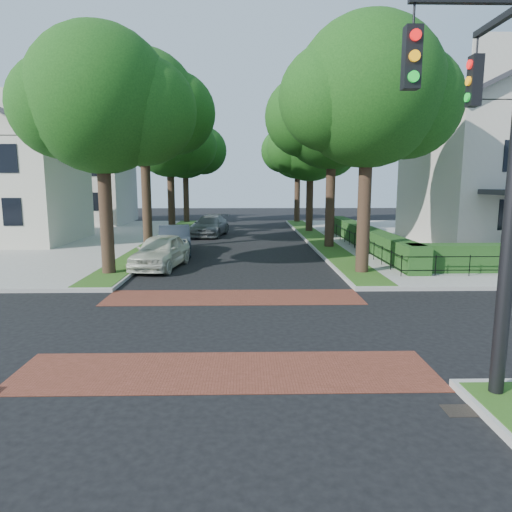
# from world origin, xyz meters

# --- Properties ---
(ground) EXTENTS (120.00, 120.00, 0.00)m
(ground) POSITION_xyz_m (0.00, 0.00, 0.00)
(ground) COLOR black
(ground) RESTS_ON ground
(crosswalk_far) EXTENTS (9.00, 2.20, 0.01)m
(crosswalk_far) POSITION_xyz_m (0.00, 3.20, 0.01)
(crosswalk_far) COLOR brown
(crosswalk_far) RESTS_ON ground
(crosswalk_near) EXTENTS (9.00, 2.20, 0.01)m
(crosswalk_near) POSITION_xyz_m (0.00, -3.20, 0.01)
(crosswalk_near) COLOR brown
(crosswalk_near) RESTS_ON ground
(storm_drain) EXTENTS (0.65, 0.45, 0.01)m
(storm_drain) POSITION_xyz_m (4.30, -5.00, 0.01)
(storm_drain) COLOR black
(storm_drain) RESTS_ON ground
(grass_strip_ne) EXTENTS (1.60, 29.80, 0.02)m
(grass_strip_ne) POSITION_xyz_m (5.40, 19.10, 0.16)
(grass_strip_ne) COLOR #254B15
(grass_strip_ne) RESTS_ON sidewalk_ne
(grass_strip_nw) EXTENTS (1.60, 29.80, 0.02)m
(grass_strip_nw) POSITION_xyz_m (-5.40, 19.10, 0.16)
(grass_strip_nw) COLOR #254B15
(grass_strip_nw) RESTS_ON sidewalk_nw
(tree_right_near) EXTENTS (7.75, 6.67, 10.66)m
(tree_right_near) POSITION_xyz_m (5.60, 7.24, 7.63)
(tree_right_near) COLOR black
(tree_right_near) RESTS_ON sidewalk_ne
(tree_right_mid) EXTENTS (8.25, 7.09, 11.22)m
(tree_right_mid) POSITION_xyz_m (5.61, 15.25, 7.99)
(tree_right_mid) COLOR black
(tree_right_mid) RESTS_ON sidewalk_ne
(tree_right_far) EXTENTS (7.25, 6.23, 9.74)m
(tree_right_far) POSITION_xyz_m (5.60, 24.22, 6.91)
(tree_right_far) COLOR black
(tree_right_far) RESTS_ON sidewalk_ne
(tree_right_back) EXTENTS (7.50, 6.45, 10.20)m
(tree_right_back) POSITION_xyz_m (5.60, 33.23, 7.27)
(tree_right_back) COLOR black
(tree_right_back) RESTS_ON sidewalk_ne
(tree_left_near) EXTENTS (7.50, 6.45, 10.20)m
(tree_left_near) POSITION_xyz_m (-5.40, 7.23, 7.27)
(tree_left_near) COLOR black
(tree_left_near) RESTS_ON sidewalk_nw
(tree_left_mid) EXTENTS (8.00, 6.88, 11.48)m
(tree_left_mid) POSITION_xyz_m (-5.39, 15.24, 8.34)
(tree_left_mid) COLOR black
(tree_left_mid) RESTS_ON sidewalk_nw
(tree_left_far) EXTENTS (7.00, 6.02, 9.86)m
(tree_left_far) POSITION_xyz_m (-5.40, 24.22, 7.12)
(tree_left_far) COLOR black
(tree_left_far) RESTS_ON sidewalk_nw
(tree_left_back) EXTENTS (7.75, 6.66, 10.44)m
(tree_left_back) POSITION_xyz_m (-5.40, 33.24, 7.41)
(tree_left_back) COLOR black
(tree_left_back) RESTS_ON sidewalk_nw
(hedge_main_road) EXTENTS (1.00, 18.00, 1.20)m
(hedge_main_road) POSITION_xyz_m (7.70, 15.00, 0.75)
(hedge_main_road) COLOR #1C4116
(hedge_main_road) RESTS_ON sidewalk_ne
(fence_main_road) EXTENTS (0.06, 18.00, 0.90)m
(fence_main_road) POSITION_xyz_m (6.90, 15.00, 0.60)
(fence_main_road) COLOR black
(fence_main_road) RESTS_ON sidewalk_ne
(house_left_near) EXTENTS (10.00, 9.00, 10.14)m
(house_left_near) POSITION_xyz_m (-15.49, 17.99, 5.04)
(house_left_near) COLOR beige
(house_left_near) RESTS_ON sidewalk_nw
(house_left_far) EXTENTS (10.00, 9.00, 10.14)m
(house_left_far) POSITION_xyz_m (-15.49, 31.99, 5.04)
(house_left_far) COLOR beige
(house_left_far) RESTS_ON sidewalk_nw
(traffic_signal) EXTENTS (2.17, 2.00, 8.00)m
(traffic_signal) POSITION_xyz_m (4.89, -4.41, 4.71)
(traffic_signal) COLOR black
(traffic_signal) RESTS_ON sidewalk_se
(parked_car_front) EXTENTS (2.56, 4.93, 1.60)m
(parked_car_front) POSITION_xyz_m (-3.60, 8.89, 0.80)
(parked_car_front) COLOR beige
(parked_car_front) RESTS_ON ground
(parked_car_middle) EXTENTS (2.43, 5.10, 1.61)m
(parked_car_middle) POSITION_xyz_m (-3.60, 13.06, 0.81)
(parked_car_middle) COLOR #222933
(parked_car_middle) RESTS_ON ground
(parked_car_rear) EXTENTS (2.95, 5.55, 1.53)m
(parked_car_rear) POSITION_xyz_m (-2.30, 22.06, 0.77)
(parked_car_rear) COLOR slate
(parked_car_rear) RESTS_ON ground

